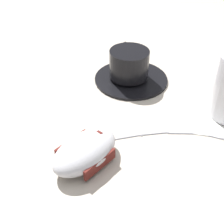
{
  "coord_description": "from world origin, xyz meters",
  "views": [
    {
      "loc": [
        0.38,
        0.16,
        0.35
      ],
      "look_at": [
        0.02,
        -0.07,
        0.03
      ],
      "focal_mm": 50.0,
      "sensor_mm": 36.0,
      "label": 1
    }
  ],
  "objects": [
    {
      "name": "ground_plane",
      "position": [
        0.0,
        0.0,
        0.0
      ],
      "size": [
        3.0,
        3.0,
        0.0
      ],
      "primitive_type": "plane",
      "color": "#B2A899"
    },
    {
      "name": "saucer",
      "position": [
        -0.1,
        -0.1,
        0.0
      ],
      "size": [
        0.15,
        0.15,
        0.01
      ],
      "primitive_type": "cylinder",
      "color": "black",
      "rests_on": "ground"
    },
    {
      "name": "computer_mouse",
      "position": [
        0.13,
        -0.04,
        0.02
      ],
      "size": [
        0.12,
        0.08,
        0.04
      ],
      "color": "silver",
      "rests_on": "ground"
    },
    {
      "name": "coffee_cup",
      "position": [
        -0.1,
        -0.11,
        0.04
      ],
      "size": [
        0.09,
        0.09,
        0.06
      ],
      "color": "black",
      "rests_on": "saucer"
    }
  ]
}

